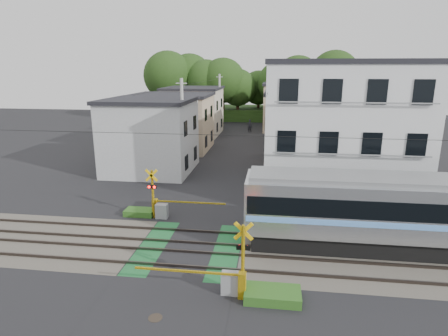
# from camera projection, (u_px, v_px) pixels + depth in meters

# --- Properties ---
(ground) EXTENTS (120.00, 120.00, 0.00)m
(ground) POSITION_uv_depth(u_px,v_px,m) (189.00, 248.00, 18.88)
(ground) COLOR black
(track_bed) EXTENTS (120.00, 120.00, 0.14)m
(track_bed) POSITION_uv_depth(u_px,v_px,m) (189.00, 247.00, 18.87)
(track_bed) COLOR #47423A
(track_bed) RESTS_ON ground
(crossing_signal_near) EXTENTS (4.74, 0.65, 3.09)m
(crossing_signal_near) POSITION_uv_depth(u_px,v_px,m) (232.00, 278.00, 14.86)
(crossing_signal_near) COLOR yellow
(crossing_signal_near) RESTS_ON ground
(crossing_signal_far) EXTENTS (4.74, 0.65, 3.09)m
(crossing_signal_far) POSITION_uv_depth(u_px,v_px,m) (161.00, 207.00, 22.52)
(crossing_signal_far) COLOR yellow
(crossing_signal_far) RESTS_ON ground
(apartment_block) EXTENTS (10.20, 8.36, 9.30)m
(apartment_block) POSITION_uv_depth(u_px,v_px,m) (339.00, 130.00, 25.66)
(apartment_block) COLOR silver
(apartment_block) RESTS_ON ground
(houses_row) EXTENTS (22.07, 31.35, 6.80)m
(houses_row) POSITION_uv_depth(u_px,v_px,m) (241.00, 118.00, 42.81)
(houses_row) COLOR #B5B8BB
(houses_row) RESTS_ON ground
(tree_hill) EXTENTS (40.00, 14.00, 11.65)m
(tree_hill) POSITION_uv_depth(u_px,v_px,m) (248.00, 86.00, 62.74)
(tree_hill) COLOR #223E14
(tree_hill) RESTS_ON ground
(catenary) EXTENTS (60.00, 5.04, 7.00)m
(catenary) POSITION_uv_depth(u_px,v_px,m) (315.00, 183.00, 17.18)
(catenary) COLOR #2D2D33
(catenary) RESTS_ON ground
(utility_poles) EXTENTS (7.90, 42.00, 8.00)m
(utility_poles) POSITION_uv_depth(u_px,v_px,m) (226.00, 113.00, 39.97)
(utility_poles) COLOR #A5A5A0
(utility_poles) RESTS_ON ground
(pedestrian) EXTENTS (0.66, 0.43, 1.79)m
(pedestrian) POSITION_uv_depth(u_px,v_px,m) (250.00, 126.00, 52.43)
(pedestrian) COLOR #202129
(pedestrian) RESTS_ON ground
(manhole_cover) EXTENTS (0.52, 0.52, 0.02)m
(manhole_cover) POSITION_uv_depth(u_px,v_px,m) (155.00, 318.00, 13.59)
(manhole_cover) COLOR #2D261E
(manhole_cover) RESTS_ON ground
(weed_patches) EXTENTS (10.25, 8.80, 0.40)m
(weed_patches) POSITION_uv_depth(u_px,v_px,m) (224.00, 248.00, 18.52)
(weed_patches) COLOR #2D5E1E
(weed_patches) RESTS_ON ground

